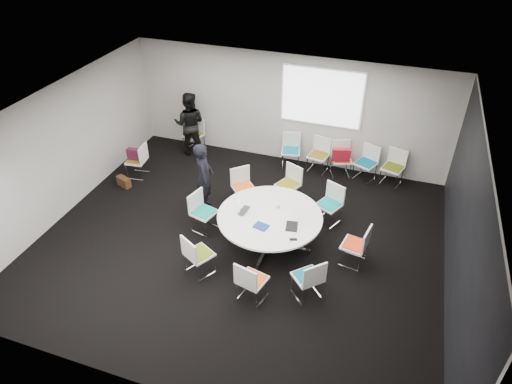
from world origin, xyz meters
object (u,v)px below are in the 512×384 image
(chair_spare_left, at_px, (138,166))
(chair_person_back, at_px, (194,141))
(chair_back_c, at_px, (341,165))
(chair_ring_b, at_px, (328,211))
(cup, at_px, (278,206))
(chair_ring_e, at_px, (204,219))
(person_back, at_px, (190,124))
(person_main, at_px, (204,178))
(conference_table, at_px, (270,224))
(laptop, at_px, (246,211))
(chair_ring_f, at_px, (199,261))
(chair_ring_g, at_px, (252,287))
(chair_ring_a, at_px, (354,252))
(chair_ring_c, at_px, (288,191))
(chair_back_d, at_px, (365,169))
(brown_bag, at_px, (124,182))
(maroon_bag, at_px, (135,154))
(chair_back_a, at_px, (291,157))
(chair_ring_d, at_px, (244,194))
(chair_back_e, at_px, (392,174))
(chair_ring_h, at_px, (307,284))
(chair_back_b, at_px, (318,161))

(chair_spare_left, xyz_separation_m, chair_person_back, (0.74, 1.66, 0.00))
(chair_back_c, bearing_deg, chair_ring_b, 70.49)
(cup, bearing_deg, chair_back_c, 73.84)
(chair_ring_e, distance_m, person_back, 3.38)
(person_main, bearing_deg, chair_spare_left, 50.09)
(conference_table, relative_size, laptop, 6.11)
(chair_ring_f, bearing_deg, chair_ring_g, 14.42)
(chair_ring_a, height_order, chair_person_back, same)
(chair_ring_c, xyz_separation_m, chair_ring_e, (-1.39, -1.56, 0.00))
(chair_back_d, bearing_deg, brown_bag, 45.63)
(maroon_bag, bearing_deg, chair_back_a, 25.90)
(chair_ring_a, relative_size, chair_ring_g, 1.00)
(conference_table, distance_m, chair_back_a, 3.11)
(chair_person_back, height_order, person_main, person_main)
(chair_ring_a, bearing_deg, brown_bag, 91.61)
(person_main, bearing_deg, chair_ring_a, -123.77)
(maroon_bag, bearing_deg, chair_ring_d, -5.29)
(chair_ring_c, xyz_separation_m, chair_ring_f, (-0.95, -2.75, 0.00))
(chair_back_c, height_order, maroon_bag, chair_back_c)
(chair_ring_a, height_order, chair_ring_d, same)
(maroon_bag, bearing_deg, chair_ring_c, 2.59)
(chair_back_d, bearing_deg, laptop, 81.36)
(chair_back_c, height_order, chair_back_e, same)
(chair_spare_left, relative_size, cup, 9.78)
(chair_ring_a, xyz_separation_m, chair_ring_c, (-1.74, 1.56, 0.00))
(laptop, bearing_deg, chair_back_d, -27.18)
(chair_back_d, bearing_deg, chair_back_a, 23.68)
(chair_person_back, distance_m, cup, 4.25)
(chair_ring_b, relative_size, chair_back_a, 1.00)
(chair_ring_a, relative_size, chair_ring_d, 1.00)
(chair_ring_h, distance_m, laptop, 1.93)
(chair_back_d, bearing_deg, conference_table, 87.88)
(chair_ring_f, distance_m, laptop, 1.34)
(chair_ring_h, distance_m, chair_back_e, 4.32)
(chair_ring_a, height_order, person_back, person_back)
(chair_ring_a, height_order, cup, chair_ring_a)
(chair_ring_d, distance_m, person_back, 2.83)
(chair_back_a, relative_size, chair_back_c, 1.00)
(chair_back_b, xyz_separation_m, person_main, (-2.02, -2.36, 0.54))
(chair_ring_e, height_order, chair_back_b, same)
(person_main, xyz_separation_m, maroon_bag, (-2.15, 0.69, -0.20))
(chair_ring_g, distance_m, laptop, 1.64)
(chair_back_d, xyz_separation_m, chair_back_e, (0.64, 0.00, 0.00))
(chair_ring_b, xyz_separation_m, chair_back_c, (-0.09, 1.96, 0.00))
(chair_ring_f, distance_m, chair_back_c, 4.66)
(chair_ring_g, bearing_deg, chair_back_e, 80.12)
(chair_back_b, xyz_separation_m, chair_back_d, (1.17, -0.00, 0.00))
(chair_spare_left, bearing_deg, brown_bag, 160.70)
(chair_ring_f, distance_m, chair_back_a, 4.30)
(chair_back_b, height_order, chair_back_c, same)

